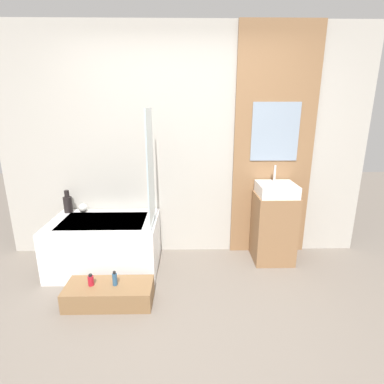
# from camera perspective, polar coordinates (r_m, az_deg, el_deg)

# --- Properties ---
(ground_plane) EXTENTS (12.00, 12.00, 0.00)m
(ground_plane) POSITION_cam_1_polar(r_m,az_deg,el_deg) (2.56, -1.53, -26.96)
(ground_plane) COLOR slate
(wall_tiled_back) EXTENTS (4.20, 0.06, 2.60)m
(wall_tiled_back) POSITION_cam_1_polar(r_m,az_deg,el_deg) (3.47, -1.51, 8.80)
(wall_tiled_back) COLOR #B7B2A8
(wall_tiled_back) RESTS_ON ground_plane
(wall_wood_accent) EXTENTS (0.91, 0.04, 2.60)m
(wall_wood_accent) POSITION_cam_1_polar(r_m,az_deg,el_deg) (3.56, 15.30, 8.57)
(wall_wood_accent) COLOR #8E6642
(wall_wood_accent) RESTS_ON ground_plane
(bathtub) EXTENTS (1.14, 0.75, 0.55)m
(bathtub) POSITION_cam_1_polar(r_m,az_deg,el_deg) (3.47, -16.15, -9.48)
(bathtub) COLOR white
(bathtub) RESTS_ON ground_plane
(glass_shower_screen) EXTENTS (0.01, 0.49, 1.17)m
(glass_shower_screen) POSITION_cam_1_polar(r_m,az_deg,el_deg) (2.99, -7.91, 4.31)
(glass_shower_screen) COLOR silver
(glass_shower_screen) RESTS_ON bathtub
(wooden_step_bench) EXTENTS (0.78, 0.34, 0.18)m
(wooden_step_bench) POSITION_cam_1_polar(r_m,az_deg,el_deg) (2.98, -15.44, -18.17)
(wooden_step_bench) COLOR olive
(wooden_step_bench) RESTS_ON ground_plane
(vanity_cabinet) EXTENTS (0.44, 0.42, 0.79)m
(vanity_cabinet) POSITION_cam_1_polar(r_m,az_deg,el_deg) (3.58, 15.22, -6.61)
(vanity_cabinet) COLOR #8E6642
(vanity_cabinet) RESTS_ON ground_plane
(sink) EXTENTS (0.41, 0.40, 0.31)m
(sink) POSITION_cam_1_polar(r_m,az_deg,el_deg) (3.43, 15.79, 0.50)
(sink) COLOR white
(sink) RESTS_ON vanity_cabinet
(vase_tall_dark) EXTENTS (0.10, 0.10, 0.26)m
(vase_tall_dark) POSITION_cam_1_polar(r_m,az_deg,el_deg) (3.73, -22.57, -2.01)
(vase_tall_dark) COLOR black
(vase_tall_dark) RESTS_ON bathtub
(vase_round_light) EXTENTS (0.10, 0.10, 0.10)m
(vase_round_light) POSITION_cam_1_polar(r_m,az_deg,el_deg) (3.69, -20.02, -2.86)
(vase_round_light) COLOR silver
(vase_round_light) RESTS_ON bathtub
(bottle_soap_primary) EXTENTS (0.05, 0.05, 0.11)m
(bottle_soap_primary) POSITION_cam_1_polar(r_m,az_deg,el_deg) (2.95, -18.72, -15.65)
(bottle_soap_primary) COLOR #B21928
(bottle_soap_primary) RESTS_ON wooden_step_bench
(bottle_soap_secondary) EXTENTS (0.04, 0.04, 0.14)m
(bottle_soap_secondary) POSITION_cam_1_polar(r_m,az_deg,el_deg) (2.89, -14.50, -15.73)
(bottle_soap_secondary) COLOR #2D567A
(bottle_soap_secondary) RESTS_ON wooden_step_bench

